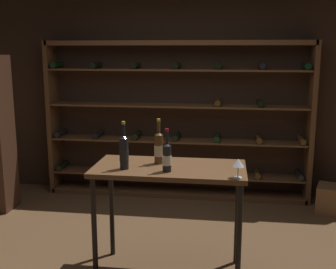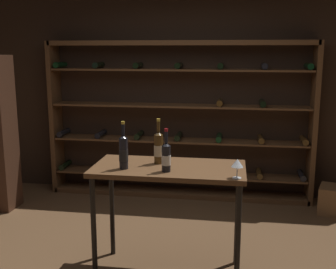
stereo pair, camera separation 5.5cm
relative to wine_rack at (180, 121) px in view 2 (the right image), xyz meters
The scene contains 8 objects.
ground_plane 2.19m from the wine_rack, 87.67° to the right, with size 10.30×10.30×0.00m, color brown.
back_wall 0.49m from the wine_rack, 69.38° to the left, with size 5.41×0.10×2.87m, color #332319.
wine_rack is the anchor object (origin of this frame).
tasting_table 2.00m from the wine_rack, 85.19° to the right, with size 1.26×0.62×0.96m.
wine_bottle_black_capsule 2.15m from the wine_rack, 85.49° to the right, with size 0.07×0.07×0.35m.
wine_bottle_gold_foil 1.91m from the wine_rack, 88.02° to the right, with size 0.08×0.08×0.39m.
wine_bottle_green_slim 2.12m from the wine_rack, 94.99° to the right, with size 0.07×0.07×0.39m.
wine_glass_stemmed_center 2.35m from the wine_rack, 72.06° to the right, with size 0.09×0.09×0.15m.
Camera 2 is at (0.60, -3.34, 1.91)m, focal length 44.53 mm.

